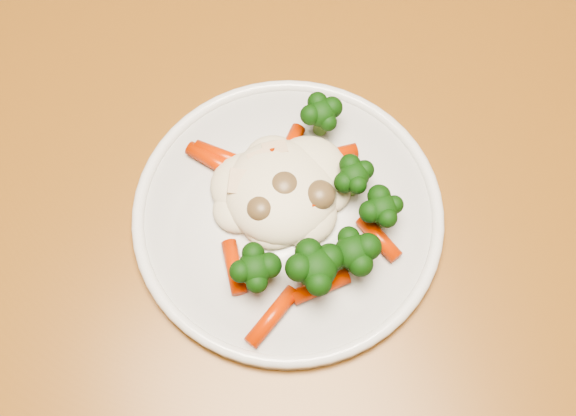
# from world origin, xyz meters

# --- Properties ---
(dining_table) EXTENTS (1.35, 1.01, 0.75)m
(dining_table) POSITION_xyz_m (0.15, -0.13, 0.65)
(dining_table) COLOR brown
(dining_table) RESTS_ON ground
(plate) EXTENTS (0.25, 0.25, 0.01)m
(plate) POSITION_xyz_m (0.13, -0.13, 0.76)
(plate) COLOR silver
(plate) RESTS_ON dining_table
(meal) EXTENTS (0.15, 0.18, 0.04)m
(meal) POSITION_xyz_m (0.14, -0.13, 0.78)
(meal) COLOR beige
(meal) RESTS_ON plate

